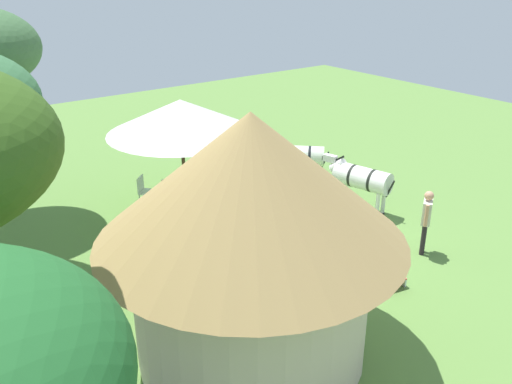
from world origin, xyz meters
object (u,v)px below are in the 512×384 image
(guest_behind_table, at_px, (250,170))
(patio_chair_near_hut, at_px, (195,177))
(patio_chair_east_end, at_px, (227,193))
(striped_lounge_chair, at_px, (387,272))
(standing_watcher, at_px, (426,217))
(guest_beside_umbrella, at_px, (175,205))
(patio_dining_table, at_px, (185,187))
(thatched_hut, at_px, (251,227))
(zebra_nearest_camera, at_px, (361,178))
(zebra_toward_hut, at_px, (298,156))
(patio_chair_west_end, at_px, (144,189))
(patio_chair_near_lawn, at_px, (180,210))
(zebra_by_umbrella, at_px, (254,208))
(shade_umbrella, at_px, (181,117))

(guest_behind_table, bearing_deg, patio_chair_near_hut, -147.78)
(patio_chair_east_end, xyz_separation_m, striped_lounge_chair, (-5.27, -0.67, -0.26))
(standing_watcher, bearing_deg, guest_beside_umbrella, 103.29)
(patio_dining_table, bearing_deg, striped_lounge_chair, -165.27)
(thatched_hut, distance_m, zebra_nearest_camera, 6.96)
(zebra_nearest_camera, relative_size, zebra_toward_hut, 1.33)
(thatched_hut, height_order, striped_lounge_chair, thatched_hut)
(thatched_hut, distance_m, patio_dining_table, 6.72)
(zebra_nearest_camera, bearing_deg, guest_behind_table, 119.08)
(standing_watcher, xyz_separation_m, zebra_toward_hut, (5.27, -0.55, -0.07))
(thatched_hut, distance_m, zebra_toward_hut, 8.40)
(patio_chair_west_end, relative_size, zebra_nearest_camera, 0.40)
(guest_beside_umbrella, bearing_deg, patio_chair_east_end, -114.52)
(patio_chair_near_lawn, relative_size, zebra_nearest_camera, 0.40)
(patio_dining_table, distance_m, standing_watcher, 6.61)
(thatched_hut, bearing_deg, zebra_nearest_camera, -63.27)
(thatched_hut, bearing_deg, standing_watcher, -85.99)
(striped_lounge_chair, distance_m, zebra_nearest_camera, 3.87)
(patio_chair_east_end, relative_size, zebra_by_umbrella, 0.44)
(zebra_nearest_camera, bearing_deg, patio_dining_table, 128.55)
(patio_chair_near_lawn, height_order, standing_watcher, standing_watcher)
(patio_chair_near_hut, bearing_deg, patio_dining_table, 90.00)
(patio_chair_west_end, distance_m, zebra_nearest_camera, 6.17)
(shade_umbrella, bearing_deg, zebra_by_umbrella, -172.61)
(shade_umbrella, bearing_deg, zebra_nearest_camera, -127.90)
(patio_chair_east_end, height_order, guest_behind_table, guest_behind_table)
(patio_dining_table, distance_m, zebra_by_umbrella, 2.85)
(thatched_hut, xyz_separation_m, striped_lounge_chair, (0.04, -3.74, -2.26))
(standing_watcher, bearing_deg, patio_chair_near_hut, 76.96)
(patio_chair_east_end, height_order, zebra_by_umbrella, zebra_by_umbrella)
(thatched_hut, relative_size, guest_behind_table, 3.09)
(shade_umbrella, xyz_separation_m, zebra_by_umbrella, (-2.81, -0.36, -1.77))
(patio_dining_table, height_order, patio_chair_west_end, patio_chair_west_end)
(patio_chair_near_hut, bearing_deg, guest_behind_table, 164.82)
(guest_beside_umbrella, xyz_separation_m, zebra_nearest_camera, (-1.51, -5.06, 0.00))
(thatched_hut, relative_size, patio_chair_near_hut, 5.80)
(shade_umbrella, relative_size, patio_chair_near_hut, 4.50)
(patio_dining_table, height_order, patio_chair_east_end, patio_chair_east_end)
(patio_chair_east_end, bearing_deg, patio_dining_table, 90.00)
(shade_umbrella, relative_size, patio_chair_west_end, 4.50)
(patio_chair_near_lawn, relative_size, zebra_by_umbrella, 0.44)
(striped_lounge_chair, bearing_deg, patio_chair_near_hut, -72.19)
(patio_chair_near_hut, height_order, standing_watcher, standing_watcher)
(standing_watcher, bearing_deg, patio_chair_east_end, 82.31)
(shade_umbrella, distance_m, guest_behind_table, 2.56)
(patio_chair_west_end, distance_m, guest_behind_table, 3.09)
(patio_chair_west_end, height_order, zebra_toward_hut, zebra_toward_hut)
(patio_chair_near_lawn, xyz_separation_m, zebra_nearest_camera, (-2.06, -4.62, 0.46))
(shade_umbrella, bearing_deg, patio_chair_west_end, 44.28)
(patio_dining_table, xyz_separation_m, guest_behind_table, (-0.72, -1.77, 0.36))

